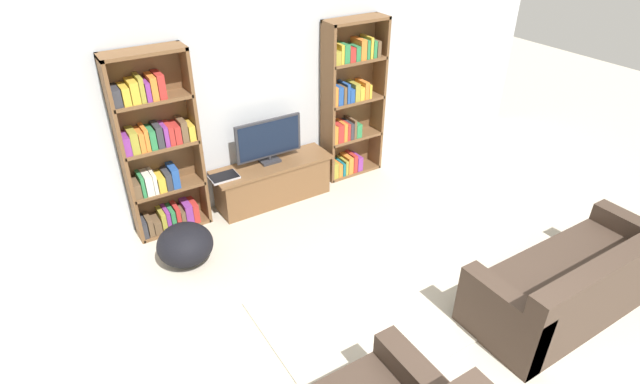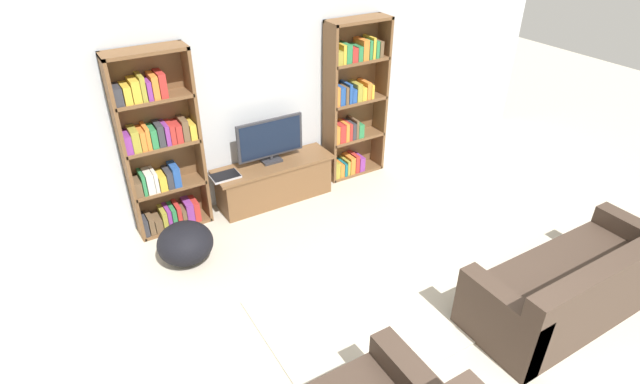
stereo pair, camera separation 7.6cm
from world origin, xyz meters
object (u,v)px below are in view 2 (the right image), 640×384
at_px(television, 270,140).
at_px(bookshelf_left, 159,150).
at_px(tv_stand, 274,181).
at_px(beanbag_ottoman, 185,243).
at_px(bookshelf_right, 352,102).
at_px(couch_right_sofa, 573,287).
at_px(laptop, 225,176).

bearing_deg(television, bookshelf_left, 176.93).
relative_size(tv_stand, television, 1.76).
xyz_separation_m(television, beanbag_ottoman, (-1.33, -0.64, -0.60)).
bearing_deg(bookshelf_right, tv_stand, -174.50).
xyz_separation_m(bookshelf_left, couch_right_sofa, (2.75, -3.24, -0.69)).
xyz_separation_m(laptop, couch_right_sofa, (2.10, -3.11, -0.24)).
bearing_deg(tv_stand, television, 90.00).
bearing_deg(tv_stand, bookshelf_right, 5.50).
bearing_deg(bookshelf_left, tv_stand, -5.13).
xyz_separation_m(tv_stand, beanbag_ottoman, (-1.33, -0.59, -0.05)).
height_order(couch_right_sofa, beanbag_ottoman, couch_right_sofa).
xyz_separation_m(tv_stand, laptop, (-0.63, -0.02, 0.27)).
bearing_deg(television, couch_right_sofa, -65.15).
distance_m(television, laptop, 0.69).
bearing_deg(couch_right_sofa, television, 114.85).
distance_m(tv_stand, television, 0.55).
distance_m(bookshelf_left, laptop, 0.80).
xyz_separation_m(bookshelf_left, television, (1.27, -0.07, -0.16)).
bearing_deg(television, tv_stand, -90.00).
bearing_deg(bookshelf_left, television, -3.07).
bearing_deg(beanbag_ottoman, television, 25.64).
xyz_separation_m(bookshelf_left, laptop, (0.65, -0.14, -0.44)).
relative_size(bookshelf_left, couch_right_sofa, 1.00).
bearing_deg(beanbag_ottoman, tv_stand, 24.00).
relative_size(laptop, beanbag_ottoman, 0.57).
distance_m(tv_stand, beanbag_ottoman, 1.46).
relative_size(bookshelf_right, beanbag_ottoman, 3.56).
bearing_deg(tv_stand, laptop, -178.07).
bearing_deg(television, bookshelf_right, 3.32).
bearing_deg(television, laptop, -173.87).
xyz_separation_m(bookshelf_left, bookshelf_right, (2.48, 0.00, 0.04)).
bearing_deg(laptop, television, 6.13).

